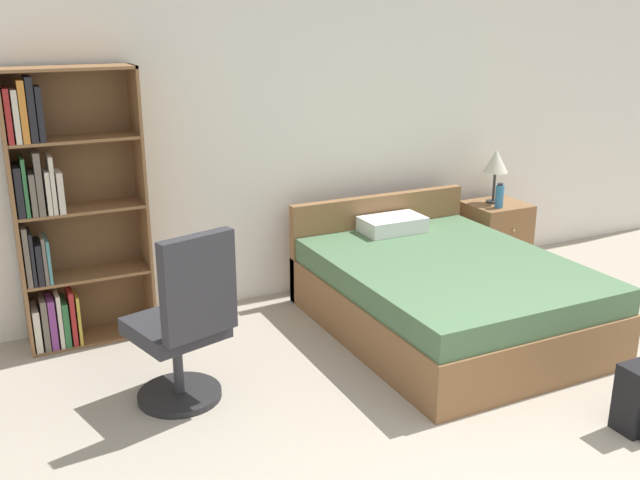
{
  "coord_description": "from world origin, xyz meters",
  "views": [
    {
      "loc": [
        -2.39,
        -1.85,
        2.21
      ],
      "look_at": [
        -0.51,
        1.98,
        0.84
      ],
      "focal_mm": 40.0,
      "sensor_mm": 36.0,
      "label": 1
    }
  ],
  "objects_px": {
    "nightstand": "(494,237)",
    "water_bottle": "(499,196)",
    "bookshelf": "(62,216)",
    "office_chair": "(184,327)",
    "bed": "(442,292)",
    "table_lamp": "(496,163)"
  },
  "relations": [
    {
      "from": "bed",
      "to": "office_chair",
      "type": "xyz_separation_m",
      "value": [
        -1.96,
        -0.24,
        0.22
      ]
    },
    {
      "from": "table_lamp",
      "to": "water_bottle",
      "type": "relative_size",
      "value": 2.18
    },
    {
      "from": "bed",
      "to": "table_lamp",
      "type": "xyz_separation_m",
      "value": [
        1.13,
        0.85,
        0.69
      ]
    },
    {
      "from": "bookshelf",
      "to": "water_bottle",
      "type": "relative_size",
      "value": 8.77
    },
    {
      "from": "bookshelf",
      "to": "nightstand",
      "type": "height_order",
      "value": "bookshelf"
    },
    {
      "from": "table_lamp",
      "to": "bookshelf",
      "type": "bearing_deg",
      "value": 178.52
    },
    {
      "from": "nightstand",
      "to": "water_bottle",
      "type": "xyz_separation_m",
      "value": [
        -0.08,
        -0.11,
        0.41
      ]
    },
    {
      "from": "bed",
      "to": "table_lamp",
      "type": "distance_m",
      "value": 1.57
    },
    {
      "from": "bookshelf",
      "to": "nightstand",
      "type": "xyz_separation_m",
      "value": [
        3.58,
        -0.13,
        -0.61
      ]
    },
    {
      "from": "bookshelf",
      "to": "nightstand",
      "type": "bearing_deg",
      "value": -2.13
    },
    {
      "from": "water_bottle",
      "to": "nightstand",
      "type": "bearing_deg",
      "value": 56.08
    },
    {
      "from": "bookshelf",
      "to": "office_chair",
      "type": "bearing_deg",
      "value": -68.19
    },
    {
      "from": "office_chair",
      "to": "water_bottle",
      "type": "distance_m",
      "value": 3.17
    },
    {
      "from": "nightstand",
      "to": "water_bottle",
      "type": "bearing_deg",
      "value": -123.92
    },
    {
      "from": "bookshelf",
      "to": "bed",
      "type": "distance_m",
      "value": 2.69
    },
    {
      "from": "nightstand",
      "to": "water_bottle",
      "type": "distance_m",
      "value": 0.43
    },
    {
      "from": "table_lamp",
      "to": "bed",
      "type": "bearing_deg",
      "value": -142.81
    },
    {
      "from": "water_bottle",
      "to": "table_lamp",
      "type": "bearing_deg",
      "value": 67.53
    },
    {
      "from": "bookshelf",
      "to": "office_chair",
      "type": "distance_m",
      "value": 1.34
    },
    {
      "from": "bookshelf",
      "to": "water_bottle",
      "type": "height_order",
      "value": "bookshelf"
    },
    {
      "from": "bookshelf",
      "to": "office_chair",
      "type": "relative_size",
      "value": 1.73
    },
    {
      "from": "table_lamp",
      "to": "water_bottle",
      "type": "distance_m",
      "value": 0.3
    }
  ]
}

